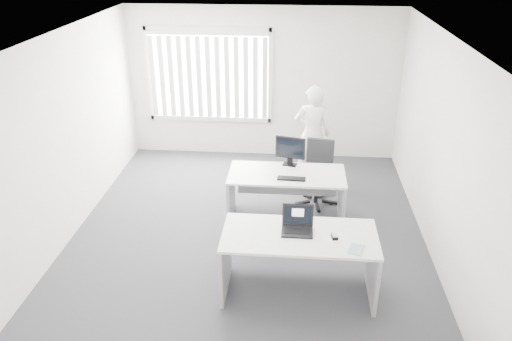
# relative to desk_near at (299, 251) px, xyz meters

# --- Properties ---
(ground) EXTENTS (6.00, 6.00, 0.00)m
(ground) POSITION_rel_desk_near_xyz_m (-0.72, 1.13, -0.59)
(ground) COLOR #424248
(ground) RESTS_ON ground
(wall_back) EXTENTS (5.00, 0.02, 2.80)m
(wall_back) POSITION_rel_desk_near_xyz_m (-0.72, 4.13, 0.81)
(wall_back) COLOR white
(wall_back) RESTS_ON ground
(wall_front) EXTENTS (5.00, 0.02, 2.80)m
(wall_front) POSITION_rel_desk_near_xyz_m (-0.72, -1.87, 0.81)
(wall_front) COLOR white
(wall_front) RESTS_ON ground
(wall_left) EXTENTS (0.02, 6.00, 2.80)m
(wall_left) POSITION_rel_desk_near_xyz_m (-3.22, 1.13, 0.81)
(wall_left) COLOR white
(wall_left) RESTS_ON ground
(wall_right) EXTENTS (0.02, 6.00, 2.80)m
(wall_right) POSITION_rel_desk_near_xyz_m (1.78, 1.13, 0.81)
(wall_right) COLOR white
(wall_right) RESTS_ON ground
(ceiling) EXTENTS (5.00, 6.00, 0.02)m
(ceiling) POSITION_rel_desk_near_xyz_m (-0.72, 1.13, 2.21)
(ceiling) COLOR white
(ceiling) RESTS_ON wall_back
(window) EXTENTS (2.32, 0.06, 1.76)m
(window) POSITION_rel_desk_near_xyz_m (-1.72, 4.09, 0.96)
(window) COLOR silver
(window) RESTS_ON wall_back
(blinds) EXTENTS (2.20, 0.10, 1.50)m
(blinds) POSITION_rel_desk_near_xyz_m (-1.72, 4.03, 0.93)
(blinds) COLOR white
(blinds) RESTS_ON wall_back
(desk_near) EXTENTS (1.78, 0.84, 0.81)m
(desk_near) POSITION_rel_desk_near_xyz_m (0.00, 0.00, 0.00)
(desk_near) COLOR white
(desk_near) RESTS_ON ground
(desk_far) EXTENTS (1.69, 0.80, 0.77)m
(desk_far) POSITION_rel_desk_near_xyz_m (-0.19, 1.68, -0.03)
(desk_far) COLOR white
(desk_far) RESTS_ON ground
(office_chair) EXTENTS (0.68, 0.68, 1.02)m
(office_chair) POSITION_rel_desk_near_xyz_m (0.28, 2.29, -0.27)
(office_chair) COLOR black
(office_chair) RESTS_ON ground
(person) EXTENTS (0.63, 0.42, 1.71)m
(person) POSITION_rel_desk_near_xyz_m (0.20, 3.06, 0.27)
(person) COLOR white
(person) RESTS_ON ground
(laptop) EXTENTS (0.36, 0.32, 0.28)m
(laptop) POSITION_rel_desk_near_xyz_m (-0.03, 0.04, 0.37)
(laptop) COLOR black
(laptop) RESTS_ON desk_near
(paper_sheet) EXTENTS (0.33, 0.30, 0.00)m
(paper_sheet) POSITION_rel_desk_near_xyz_m (0.40, -0.07, 0.23)
(paper_sheet) COLOR white
(paper_sheet) RESTS_ON desk_near
(mouse) EXTENTS (0.08, 0.12, 0.05)m
(mouse) POSITION_rel_desk_near_xyz_m (0.39, -0.04, 0.25)
(mouse) COLOR #B4B4B7
(mouse) RESTS_ON paper_sheet
(booklet) EXTENTS (0.21, 0.24, 0.01)m
(booklet) POSITION_rel_desk_near_xyz_m (0.61, -0.25, 0.23)
(booklet) COLOR white
(booklet) RESTS_ON desk_near
(keyboard) EXTENTS (0.41, 0.15, 0.02)m
(keyboard) POSITION_rel_desk_near_xyz_m (-0.12, 1.49, 0.19)
(keyboard) COLOR black
(keyboard) RESTS_ON desk_far
(monitor) EXTENTS (0.47, 0.24, 0.45)m
(monitor) POSITION_rel_desk_near_xyz_m (-0.16, 1.98, 0.41)
(monitor) COLOR black
(monitor) RESTS_ON desk_far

